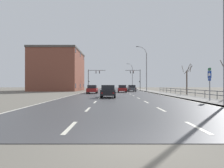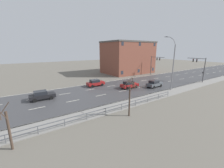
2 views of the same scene
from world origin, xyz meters
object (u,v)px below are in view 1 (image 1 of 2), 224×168
(street_lamp_midground, at_px, (145,69))
(traffic_signal_right, at_px, (136,76))
(car_near_right, at_px, (108,91))
(brick_building, at_px, (58,71))
(traffic_signal_left, at_px, (92,76))
(car_far_left, at_px, (131,88))
(car_near_left, at_px, (122,89))
(car_distant, at_px, (92,89))
(street_lamp_distant, at_px, (131,76))
(highway_sign, at_px, (209,80))
(street_lamp_foreground, at_px, (222,32))

(street_lamp_midground, bearing_deg, traffic_signal_right, 92.80)
(car_near_right, distance_m, brick_building, 34.47)
(traffic_signal_left, relative_size, car_far_left, 1.48)
(traffic_signal_right, relative_size, car_near_left, 1.54)
(car_distant, height_order, car_near_right, same)
(street_lamp_distant, xyz_separation_m, highway_sign, (0.95, -62.99, -3.04))
(car_near_right, bearing_deg, car_distant, 105.55)
(car_far_left, height_order, car_distant, same)
(street_lamp_foreground, xyz_separation_m, street_lamp_midground, (-0.01, 33.44, -0.18))
(traffic_signal_right, xyz_separation_m, traffic_signal_left, (-13.43, -1.76, -0.05))
(highway_sign, xyz_separation_m, car_distant, (-12.81, 17.96, -1.25))
(street_lamp_midground, relative_size, brick_building, 0.65)
(highway_sign, distance_m, car_distant, 22.10)
(car_distant, xyz_separation_m, car_near_right, (3.16, -11.90, 0.00))
(car_near_left, distance_m, brick_building, 22.32)
(traffic_signal_left, bearing_deg, street_lamp_midground, -38.73)
(street_lamp_midground, height_order, traffic_signal_left, street_lamp_midground)
(street_lamp_foreground, bearing_deg, street_lamp_distant, 90.01)
(street_lamp_foreground, bearing_deg, brick_building, 119.47)
(street_lamp_foreground, bearing_deg, car_far_left, 96.28)
(traffic_signal_left, xyz_separation_m, car_far_left, (10.48, -12.05, -3.47))
(highway_sign, bearing_deg, brick_building, 123.02)
(highway_sign, bearing_deg, traffic_signal_right, 92.14)
(street_lamp_foreground, height_order, traffic_signal_left, street_lamp_foreground)
(street_lamp_midground, bearing_deg, highway_sign, -88.15)
(highway_sign, xyz_separation_m, car_near_left, (-7.03, 23.40, -1.25))
(street_lamp_foreground, xyz_separation_m, traffic_signal_right, (-0.65, 46.48, -1.23))
(street_lamp_foreground, relative_size, car_distant, 2.76)
(street_lamp_foreground, height_order, car_far_left, street_lamp_foreground)
(street_lamp_midground, xyz_separation_m, car_far_left, (-3.58, -0.77, -4.58))
(car_near_left, bearing_deg, car_near_right, -98.15)
(traffic_signal_right, distance_m, car_near_left, 20.26)
(traffic_signal_left, relative_size, car_near_left, 1.51)
(street_lamp_midground, bearing_deg, car_far_left, -167.83)
(car_near_left, bearing_deg, street_lamp_foreground, -76.98)
(street_lamp_distant, bearing_deg, brick_building, -131.64)
(street_lamp_midground, relative_size, car_far_left, 2.63)
(street_lamp_foreground, distance_m, car_near_left, 28.36)
(car_distant, bearing_deg, traffic_signal_left, 96.02)
(traffic_signal_left, distance_m, car_distant, 23.24)
(traffic_signal_left, relative_size, brick_building, 0.37)
(brick_building, bearing_deg, street_lamp_foreground, -60.53)
(street_lamp_distant, bearing_deg, street_lamp_foreground, -89.99)
(traffic_signal_right, bearing_deg, street_lamp_distant, 88.20)
(street_lamp_distant, bearing_deg, street_lamp_midground, -90.01)
(traffic_signal_left, xyz_separation_m, car_distant, (2.21, -22.87, -3.47))
(street_lamp_midground, distance_m, traffic_signal_left, 18.06)
(traffic_signal_right, bearing_deg, traffic_signal_left, -172.55)
(car_far_left, relative_size, car_distant, 1.02)
(street_lamp_midground, bearing_deg, car_near_left, -134.63)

